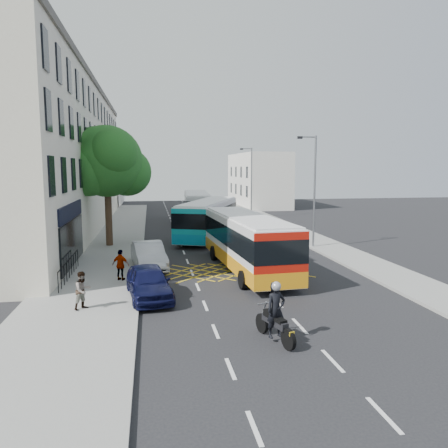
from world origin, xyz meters
name	(u,v)px	position (x,y,z in m)	size (l,w,h in m)	color
ground	(277,302)	(0.00, 0.00, 0.00)	(120.00, 120.00, 0.00)	black
pavement_left	(110,246)	(-8.50, 15.00, 0.07)	(5.00, 70.00, 0.15)	gray
pavement_right	(314,240)	(7.50, 15.00, 0.07)	(3.00, 70.00, 0.15)	gray
terrace_main	(55,158)	(-14.00, 24.49, 6.76)	(8.30, 45.00, 13.50)	beige
terrace_far	(96,173)	(-14.00, 55.00, 5.00)	(8.00, 20.00, 10.00)	silver
building_right	(257,180)	(11.00, 48.00, 4.00)	(6.00, 18.00, 8.00)	silver
street_tree	(107,162)	(-8.51, 14.97, 6.29)	(6.30, 5.70, 8.80)	#382619
lamp_near	(313,185)	(6.20, 12.00, 4.62)	(1.45, 0.15, 8.00)	slate
lamp_far	(251,178)	(6.20, 32.00, 4.62)	(1.45, 0.15, 8.00)	slate
railings	(69,267)	(-9.70, 5.30, 0.72)	(0.08, 5.60, 1.14)	black
bus_near	(247,242)	(-0.01, 6.13, 1.68)	(3.38, 11.48, 3.19)	silver
bus_mid	(208,219)	(-0.70, 17.85, 1.66)	(6.62, 11.37, 3.15)	silver
bus_far	(197,206)	(-0.39, 29.53, 1.67)	(3.35, 11.42, 3.17)	silver
motorbike	(275,313)	(-1.32, -4.22, 0.99)	(0.91, 2.31, 2.10)	black
parked_car_blue	(149,282)	(-5.58, 1.44, 0.76)	(1.80, 4.47, 1.52)	#0D0F35
parked_car_silver	(149,255)	(-5.60, 7.48, 0.78)	(1.65, 4.72, 1.56)	#ADB1B5
red_hatchback	(249,230)	(2.70, 17.40, 0.67)	(1.87, 4.60, 1.34)	#9F1D06
distant_car_grey	(189,205)	(-0.16, 41.85, 0.71)	(2.35, 5.09, 1.41)	#3F4147
distant_car_dark	(218,202)	(4.56, 46.40, 0.71)	(1.51, 4.32, 1.42)	black
pedestrian_near	(83,290)	(-8.23, -0.02, 0.93)	(0.76, 0.59, 1.56)	gray
pedestrian_far	(121,265)	(-7.00, 4.42, 0.95)	(0.93, 0.39, 1.60)	gray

